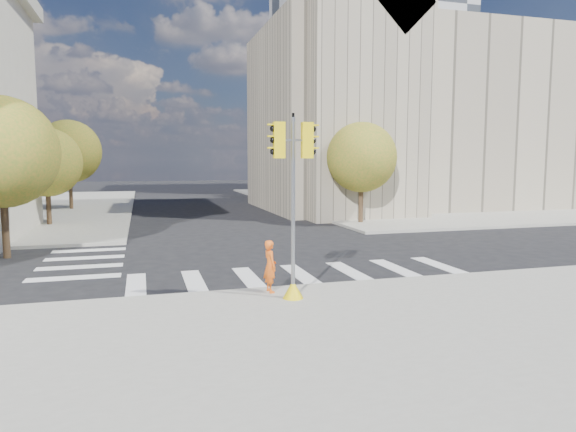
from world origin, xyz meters
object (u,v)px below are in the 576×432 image
(lamp_far, at_px, (287,153))
(photographer, at_px, (270,266))
(traffic_signal, at_px, (293,221))
(lamp_near, at_px, (344,150))

(lamp_far, distance_m, photographer, 34.24)
(lamp_far, relative_size, traffic_signal, 1.63)
(traffic_signal, bearing_deg, photographer, 122.02)
(traffic_signal, bearing_deg, lamp_far, 78.31)
(lamp_far, xyz_separation_m, photographer, (-9.79, -32.60, -3.68))
(lamp_near, relative_size, photographer, 5.42)
(traffic_signal, xyz_separation_m, photographer, (-0.44, 0.82, -1.38))
(lamp_near, xyz_separation_m, traffic_signal, (-9.35, -19.42, -2.30))
(lamp_near, relative_size, lamp_far, 1.00)
(lamp_near, bearing_deg, traffic_signal, -115.72)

